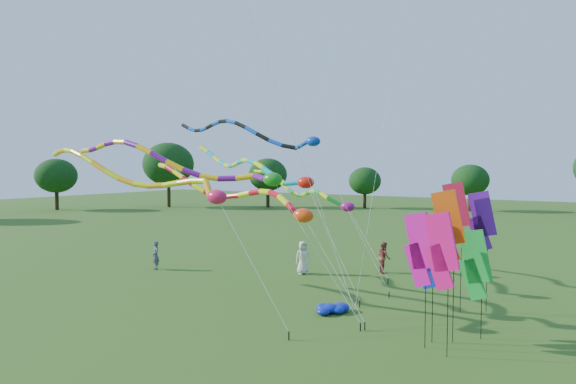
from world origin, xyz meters
The scene contains 19 objects.
ground centered at (0.00, 0.00, 0.00)m, with size 160.00×160.00×0.00m, color #2B5416.
tree_ring centered at (4.31, -2.50, 5.20)m, with size 118.80×119.35×9.23m.
tube_kite_red centered at (-3.54, 4.86, 4.59)m, with size 13.52×3.34×6.66m.
tube_kite_orange centered at (-6.36, 1.43, 5.48)m, with size 15.18×1.58×7.46m.
tube_kite_purple centered at (-4.76, 2.32, 6.05)m, with size 15.04×1.35×7.79m.
tube_kite_blue centered at (-5.82, 8.65, 7.76)m, with size 15.02×2.97×9.27m.
tube_kite_cyan centered at (-5.30, 8.29, 5.82)m, with size 13.79×5.99×7.83m.
tube_kite_green centered at (-4.34, 12.66, 4.30)m, with size 11.74×5.39×6.25m.
banner_pole_red centered at (5.63, 6.91, 4.06)m, with size 1.16×0.14×5.33m.
banner_pole_magenta_b centered at (6.28, 1.94, 3.28)m, with size 1.16×0.27×4.54m.
banner_pole_green centered at (6.89, 4.13, 2.54)m, with size 1.16×0.10×3.79m.
banner_pole_orange centered at (6.14, 3.26, 3.91)m, with size 1.16×0.12×5.18m.
banner_pole_blue_a centered at (5.56, 2.97, 3.01)m, with size 1.13×0.44×4.27m.
banner_pole_violet centered at (6.52, 7.49, 3.69)m, with size 1.16×0.13×4.96m.
banner_pole_magenta_a centered at (5.48, 2.34, 3.20)m, with size 1.15×0.31×4.46m.
blue_nylon_heap centered at (1.49, 4.15, 0.19)m, with size 1.27×1.38×0.42m.
person_a centered at (-3.04, 9.64, 0.91)m, with size 0.89×0.58×1.83m, color silver.
person_b centered at (-10.84, 6.22, 0.82)m, with size 0.60×0.39×1.64m, color #424A5C.
person_c centered at (0.65, 12.29, 0.87)m, with size 0.84×0.66×1.73m, color brown.
Camera 1 is at (9.95, -13.19, 5.91)m, focal length 30.00 mm.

